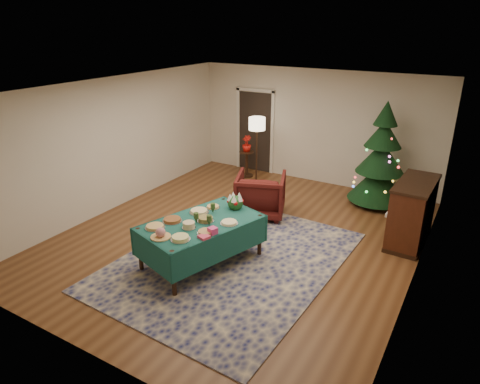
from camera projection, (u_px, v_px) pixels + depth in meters
The scene contains 26 objects.
room_shell at pixel (241, 168), 7.41m from camera, with size 7.00×7.00×7.00m.
doorway at pixel (255, 129), 11.04m from camera, with size 1.08×0.04×2.16m.
rug at pixel (231, 260), 7.13m from camera, with size 3.20×4.20×0.02m, color navy.
buffet_table at pixel (201, 230), 6.86m from camera, with size 1.64×2.16×0.75m.
platter_0 at pixel (155, 227), 6.59m from camera, with size 0.31×0.31×0.05m.
platter_1 at pixel (161, 234), 6.28m from camera, with size 0.31×0.31×0.16m.
platter_2 at pixel (180, 238), 6.23m from camera, with size 0.29×0.29×0.06m.
platter_3 at pixel (172, 220), 6.81m from camera, with size 0.32×0.32×0.05m.
platter_4 at pixel (189, 225), 6.58m from camera, with size 0.22×0.22×0.10m.
platter_5 at pixel (206, 232), 6.43m from camera, with size 0.27×0.27×0.04m.
platter_6 at pixel (199, 211), 7.11m from camera, with size 0.32×0.32×0.05m.
platter_7 at pixel (206, 219), 6.81m from camera, with size 0.27×0.27×0.07m.
platter_8 at pixel (229, 223), 6.73m from camera, with size 0.28×0.28×0.04m.
platter_9 at pixel (213, 207), 7.30m from camera, with size 0.23×0.23×0.04m.
goblet_0 at pixel (213, 208), 7.08m from camera, with size 0.08×0.08×0.17m.
goblet_1 at pixel (209, 220), 6.65m from camera, with size 0.08×0.08×0.17m.
goblet_2 at pixel (196, 218), 6.73m from camera, with size 0.08×0.08×0.17m.
napkin_stack at pixel (204, 237), 6.29m from camera, with size 0.15×0.15×0.04m, color #E33F5E.
gift_box at pixel (213, 231), 6.41m from camera, with size 0.12×0.12×0.10m, color #E23E84.
centerpiece at pixel (235, 201), 7.23m from camera, with size 0.27×0.27×0.31m.
armchair at pixel (261, 193), 8.64m from camera, with size 0.95×0.89×0.97m, color #45110E.
floor_lamp at pixel (257, 128), 10.06m from camera, with size 0.39×0.39×1.61m.
side_table at pixel (247, 164), 10.85m from camera, with size 0.37×0.37×0.66m.
potted_plant at pixel (247, 147), 10.68m from camera, with size 0.22×0.40×0.22m, color red.
christmas_tree at pixel (381, 159), 8.98m from camera, with size 1.53×1.53×2.24m.
piano at pixel (412, 213), 7.55m from camera, with size 0.68×1.35×1.15m.
Camera 1 is at (3.55, -6.07, 3.74)m, focal length 32.00 mm.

